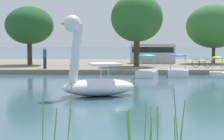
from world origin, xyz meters
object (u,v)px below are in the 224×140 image
Objects in this scene: pedal_boat_blue at (178,70)px; parked_van at (153,53)px; tree_broadleaf_right at (137,18)px; bicycle_parked at (202,63)px; tree_broadleaf_behind_dock at (214,26)px; person_on_path at (45,57)px; pedal_boat_cyan at (147,71)px; pedal_boat_lime at (217,71)px; swan_boat at (95,78)px; tree_broadleaf_left at (29,25)px.

pedal_boat_blue is 11.46m from parked_van.
parked_van is at bearing 69.58° from tree_broadleaf_right.
pedal_boat_blue reaches higher than bicycle_parked.
person_on_path is (-15.24, -8.71, -2.79)m from tree_broadleaf_behind_dock.
pedal_boat_cyan is 14.46m from tree_broadleaf_behind_dock.
tree_broadleaf_behind_dock is at bearing 77.77° from pedal_boat_lime.
tree_broadleaf_behind_dock reaches higher than swan_boat.
parked_van is (11.73, 3.23, -2.59)m from tree_broadleaf_left.
pedal_boat_cyan is at bearing -166.75° from pedal_boat_blue.
tree_broadleaf_left is 6.67m from person_on_path.
pedal_boat_blue is 0.53× the size of parked_van.
tree_broadleaf_left is (-12.50, 8.16, 3.56)m from pedal_boat_blue.
pedal_boat_cyan is 0.55× the size of parked_van.
tree_broadleaf_right is at bearing -10.58° from tree_broadleaf_left.
pedal_boat_lime is at bearing 2.59° from pedal_boat_cyan.
person_on_path is at bearing 167.08° from pedal_boat_lime.
swan_boat reaches higher than person_on_path.
swan_boat reaches higher than pedal_boat_cyan.
pedal_boat_cyan is at bearing 72.60° from swan_boat.
person_on_path is (2.50, -5.54, -2.74)m from tree_broadleaf_left.
pedal_boat_cyan is 8.43m from person_on_path.
pedal_boat_blue reaches higher than pedal_boat_cyan.
pedal_boat_blue is at bearing -86.16° from parked_van.
pedal_boat_cyan is 1.51× the size of bicycle_parked.
parked_van is at bearing 116.34° from bicycle_parked.
tree_broadleaf_left reaches higher than pedal_boat_blue.
parked_van is at bearing 15.40° from tree_broadleaf_left.
person_on_path is 12.79m from bicycle_parked.
pedal_boat_blue is at bearing -114.81° from tree_broadleaf_behind_dock.
bicycle_parked is (5.30, -1.81, -3.82)m from tree_broadleaf_right.
pedal_boat_cyan is 0.43× the size of tree_broadleaf_behind_dock.
pedal_boat_lime is 12.45m from tree_broadleaf_behind_dock.
tree_broadleaf_right reaches higher than bicycle_parked.
pedal_boat_cyan reaches higher than pedal_boat_lime.
pedal_boat_lime is 0.74× the size of pedal_boat_cyan.
tree_broadleaf_right is 6.78m from bicycle_parked.
pedal_boat_blue is 7.99m from tree_broadleaf_right.
person_on_path is at bearing -153.23° from tree_broadleaf_right.
bicycle_parked is (7.88, 14.68, -0.09)m from swan_boat.
person_on_path is (-10.00, 2.62, 0.82)m from pedal_boat_blue.
tree_broadleaf_right is (-7.89, -5.01, 0.49)m from tree_broadleaf_behind_dock.
parked_van is (1.45, 11.92, 0.96)m from pedal_boat_cyan.
parked_van is at bearing 179.38° from tree_broadleaf_behind_dock.
bicycle_parked is at bearing 8.53° from person_on_path.
pedal_boat_lime is 0.30× the size of tree_broadleaf_right.
pedal_boat_blue is 5.24m from bicycle_parked.
tree_broadleaf_left is (-17.74, -3.17, -0.05)m from tree_broadleaf_behind_dock.
swan_boat is 1.48× the size of pedal_boat_blue.
bicycle_parked is 7.71m from parked_van.
person_on_path is 12.74m from parked_van.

